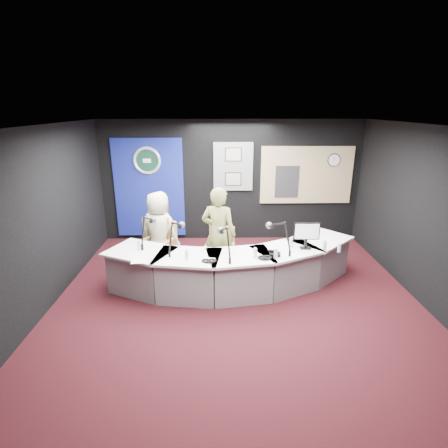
{
  "coord_description": "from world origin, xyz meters",
  "views": [
    {
      "loc": [
        -0.31,
        -5.01,
        3.06
      ],
      "look_at": [
        -0.2,
        0.8,
        1.1
      ],
      "focal_mm": 28.0,
      "sensor_mm": 36.0,
      "label": 1
    }
  ],
  "objects_px": {
    "broadcast_desk": "(233,268)",
    "person_woman": "(219,234)",
    "armchair_left": "(160,246)",
    "person_man": "(159,232)",
    "armchair_right": "(219,254)"
  },
  "relations": [
    {
      "from": "broadcast_desk",
      "to": "person_woman",
      "type": "distance_m",
      "value": 0.66
    },
    {
      "from": "armchair_left",
      "to": "person_woman",
      "type": "xyz_separation_m",
      "value": [
        1.14,
        -0.41,
        0.4
      ]
    },
    {
      "from": "broadcast_desk",
      "to": "person_man",
      "type": "xyz_separation_m",
      "value": [
        -1.38,
        0.76,
        0.41
      ]
    },
    {
      "from": "armchair_right",
      "to": "person_man",
      "type": "distance_m",
      "value": 1.24
    },
    {
      "from": "armchair_right",
      "to": "person_man",
      "type": "relative_size",
      "value": 0.63
    },
    {
      "from": "broadcast_desk",
      "to": "armchair_right",
      "type": "height_order",
      "value": "armchair_right"
    },
    {
      "from": "broadcast_desk",
      "to": "person_man",
      "type": "distance_m",
      "value": 1.63
    },
    {
      "from": "armchair_right",
      "to": "person_woman",
      "type": "relative_size",
      "value": 0.56
    },
    {
      "from": "armchair_left",
      "to": "person_man",
      "type": "bearing_deg",
      "value": 0.0
    },
    {
      "from": "broadcast_desk",
      "to": "armchair_right",
      "type": "xyz_separation_m",
      "value": [
        -0.25,
        0.35,
        0.12
      ]
    },
    {
      "from": "armchair_left",
      "to": "armchair_right",
      "type": "relative_size",
      "value": 0.97
    },
    {
      "from": "broadcast_desk",
      "to": "armchair_left",
      "type": "bearing_deg",
      "value": 151.19
    },
    {
      "from": "person_man",
      "to": "person_woman",
      "type": "relative_size",
      "value": 0.9
    },
    {
      "from": "person_man",
      "to": "person_woman",
      "type": "distance_m",
      "value": 1.21
    },
    {
      "from": "person_man",
      "to": "armchair_right",
      "type": "bearing_deg",
      "value": -178.12
    }
  ]
}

